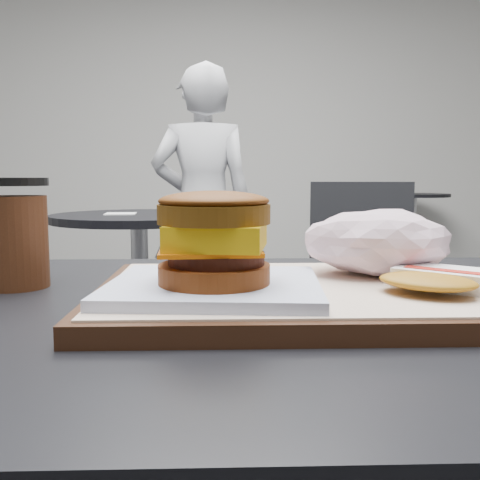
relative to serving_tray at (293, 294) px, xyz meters
name	(u,v)px	position (x,y,z in m)	size (l,w,h in m)	color
serving_tray	(293,294)	(0.00, 0.00, 0.00)	(0.38, 0.28, 0.02)	#311A0D
breakfast_sandwich	(215,250)	(-0.08, -0.04, 0.05)	(0.20, 0.18, 0.09)	white
hash_brown	(438,280)	(0.13, -0.04, 0.02)	(0.14, 0.13, 0.02)	white
crumpled_wrapper	(378,242)	(0.10, 0.05, 0.05)	(0.16, 0.13, 0.07)	white
coffee_cup	(15,236)	(-0.30, 0.09, 0.05)	(0.08, 0.08, 0.12)	#3F1E0F
neighbor_table	(140,263)	(-0.41, 1.65, -0.23)	(0.70, 0.70, 0.75)	black
napkin	(121,214)	(-0.48, 1.64, -0.03)	(0.12, 0.12, 0.00)	white
neighbor_chair	(329,274)	(0.36, 1.59, -0.27)	(0.64, 0.50, 0.88)	#9D9DA2
patron	(203,209)	(-0.17, 2.28, -0.05)	(0.54, 0.35, 1.47)	silver
bg_table_far	(413,213)	(1.74, 4.50, -0.22)	(0.66, 0.66, 0.75)	black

